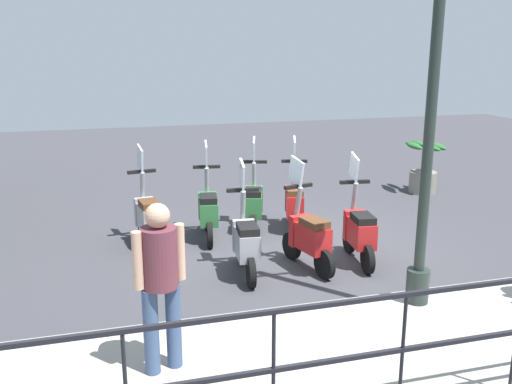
{
  "coord_description": "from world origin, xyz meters",
  "views": [
    {
      "loc": [
        -7.76,
        2.73,
        3.07
      ],
      "look_at": [
        0.2,
        0.5,
        0.9
      ],
      "focal_mm": 40.0,
      "sensor_mm": 36.0,
      "label": 1
    }
  ],
  "objects_px": {
    "pedestrian_distant": "(160,275)",
    "scooter_far_1": "(254,203)",
    "potted_palm": "(423,172)",
    "scooter_near_0": "(359,231)",
    "scooter_near_1": "(308,236)",
    "scooter_far_0": "(294,202)",
    "scooter_far_3": "(148,216)",
    "scooter_far_2": "(208,210)",
    "scooter_near_2": "(246,242)",
    "lamp_post_near": "(429,135)"
  },
  "relations": [
    {
      "from": "scooter_near_0",
      "to": "scooter_near_1",
      "type": "xyz_separation_m",
      "value": [
        -0.02,
        0.78,
        0.0
      ]
    },
    {
      "from": "scooter_near_2",
      "to": "scooter_far_1",
      "type": "xyz_separation_m",
      "value": [
        1.8,
        -0.6,
        0.0
      ]
    },
    {
      "from": "scooter_near_1",
      "to": "scooter_near_2",
      "type": "xyz_separation_m",
      "value": [
        -0.0,
        0.89,
        0.0
      ]
    },
    {
      "from": "scooter_near_1",
      "to": "scooter_far_0",
      "type": "bearing_deg",
      "value": -25.89
    },
    {
      "from": "scooter_near_1",
      "to": "potted_palm",
      "type": "bearing_deg",
      "value": -62.2
    },
    {
      "from": "pedestrian_distant",
      "to": "scooter_far_1",
      "type": "distance_m",
      "value": 4.56
    },
    {
      "from": "scooter_far_0",
      "to": "scooter_near_0",
      "type": "bearing_deg",
      "value": -149.82
    },
    {
      "from": "pedestrian_distant",
      "to": "scooter_near_2",
      "type": "xyz_separation_m",
      "value": [
        2.26,
        -1.38,
        -0.6
      ]
    },
    {
      "from": "scooter_near_2",
      "to": "scooter_far_1",
      "type": "height_order",
      "value": "same"
    },
    {
      "from": "potted_palm",
      "to": "scooter_far_3",
      "type": "relative_size",
      "value": 0.69
    },
    {
      "from": "scooter_near_1",
      "to": "scooter_far_3",
      "type": "bearing_deg",
      "value": 40.29
    },
    {
      "from": "lamp_post_near",
      "to": "scooter_near_1",
      "type": "xyz_separation_m",
      "value": [
        1.64,
        0.73,
        -1.63
      ]
    },
    {
      "from": "scooter_near_1",
      "to": "scooter_far_2",
      "type": "xyz_separation_m",
      "value": [
        1.61,
        1.09,
        0.0
      ]
    },
    {
      "from": "potted_palm",
      "to": "scooter_far_3",
      "type": "xyz_separation_m",
      "value": [
        -1.75,
        5.88,
        0.04
      ]
    },
    {
      "from": "scooter_near_1",
      "to": "scooter_far_3",
      "type": "distance_m",
      "value": 2.57
    },
    {
      "from": "lamp_post_near",
      "to": "potted_palm",
      "type": "height_order",
      "value": "lamp_post_near"
    },
    {
      "from": "scooter_near_2",
      "to": "scooter_far_3",
      "type": "bearing_deg",
      "value": 42.8
    },
    {
      "from": "scooter_near_0",
      "to": "scooter_far_2",
      "type": "height_order",
      "value": "same"
    },
    {
      "from": "scooter_near_2",
      "to": "scooter_far_0",
      "type": "relative_size",
      "value": 1.0
    },
    {
      "from": "scooter_far_0",
      "to": "scooter_far_1",
      "type": "xyz_separation_m",
      "value": [
        0.13,
        0.67,
        0.0
      ]
    },
    {
      "from": "pedestrian_distant",
      "to": "scooter_far_0",
      "type": "height_order",
      "value": "pedestrian_distant"
    },
    {
      "from": "potted_palm",
      "to": "scooter_far_0",
      "type": "height_order",
      "value": "scooter_far_0"
    },
    {
      "from": "potted_palm",
      "to": "scooter_far_1",
      "type": "bearing_deg",
      "value": 109.93
    },
    {
      "from": "scooter_far_2",
      "to": "scooter_far_0",
      "type": "bearing_deg",
      "value": -79.54
    },
    {
      "from": "scooter_near_1",
      "to": "scooter_far_0",
      "type": "xyz_separation_m",
      "value": [
        1.66,
        -0.38,
        0.0
      ]
    },
    {
      "from": "scooter_far_1",
      "to": "scooter_far_2",
      "type": "distance_m",
      "value": 0.83
    },
    {
      "from": "pedestrian_distant",
      "to": "scooter_near_1",
      "type": "xyz_separation_m",
      "value": [
        2.26,
        -2.27,
        -0.6
      ]
    },
    {
      "from": "pedestrian_distant",
      "to": "scooter_near_0",
      "type": "bearing_deg",
      "value": 109.77
    },
    {
      "from": "lamp_post_near",
      "to": "scooter_far_1",
      "type": "xyz_separation_m",
      "value": [
        3.43,
        1.02,
        -1.63
      ]
    },
    {
      "from": "scooter_far_3",
      "to": "scooter_near_2",
      "type": "bearing_deg",
      "value": -150.71
    },
    {
      "from": "potted_palm",
      "to": "scooter_far_3",
      "type": "height_order",
      "value": "scooter_far_3"
    },
    {
      "from": "pedestrian_distant",
      "to": "scooter_near_1",
      "type": "relative_size",
      "value": 1.03
    },
    {
      "from": "lamp_post_near",
      "to": "scooter_near_0",
      "type": "bearing_deg",
      "value": -1.56
    },
    {
      "from": "pedestrian_distant",
      "to": "scooter_near_0",
      "type": "xyz_separation_m",
      "value": [
        2.28,
        -3.04,
        -0.6
      ]
    },
    {
      "from": "scooter_near_0",
      "to": "scooter_far_0",
      "type": "xyz_separation_m",
      "value": [
        1.65,
        0.39,
        0.0
      ]
    },
    {
      "from": "scooter_far_1",
      "to": "scooter_near_2",
      "type": "bearing_deg",
      "value": 178.41
    },
    {
      "from": "pedestrian_distant",
      "to": "scooter_far_1",
      "type": "height_order",
      "value": "pedestrian_distant"
    },
    {
      "from": "potted_palm",
      "to": "scooter_near_0",
      "type": "bearing_deg",
      "value": 137.04
    },
    {
      "from": "scooter_far_1",
      "to": "scooter_far_2",
      "type": "relative_size",
      "value": 1.0
    },
    {
      "from": "scooter_far_0",
      "to": "scooter_far_2",
      "type": "bearing_deg",
      "value": 108.94
    },
    {
      "from": "pedestrian_distant",
      "to": "scooter_far_1",
      "type": "relative_size",
      "value": 1.03
    },
    {
      "from": "pedestrian_distant",
      "to": "scooter_near_1",
      "type": "height_order",
      "value": "pedestrian_distant"
    },
    {
      "from": "scooter_near_2",
      "to": "scooter_far_2",
      "type": "bearing_deg",
      "value": 12.89
    },
    {
      "from": "lamp_post_near",
      "to": "scooter_near_1",
      "type": "relative_size",
      "value": 2.87
    },
    {
      "from": "pedestrian_distant",
      "to": "potted_palm",
      "type": "xyz_separation_m",
      "value": [
        5.55,
        -6.09,
        -0.63
      ]
    },
    {
      "from": "pedestrian_distant",
      "to": "scooter_far_1",
      "type": "xyz_separation_m",
      "value": [
        4.06,
        -1.98,
        -0.6
      ]
    },
    {
      "from": "scooter_near_0",
      "to": "scooter_far_1",
      "type": "height_order",
      "value": "same"
    },
    {
      "from": "scooter_near_2",
      "to": "scooter_far_2",
      "type": "height_order",
      "value": "same"
    },
    {
      "from": "scooter_far_2",
      "to": "lamp_post_near",
      "type": "bearing_deg",
      "value": -142.33
    },
    {
      "from": "potted_palm",
      "to": "scooter_near_1",
      "type": "bearing_deg",
      "value": 130.7
    }
  ]
}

